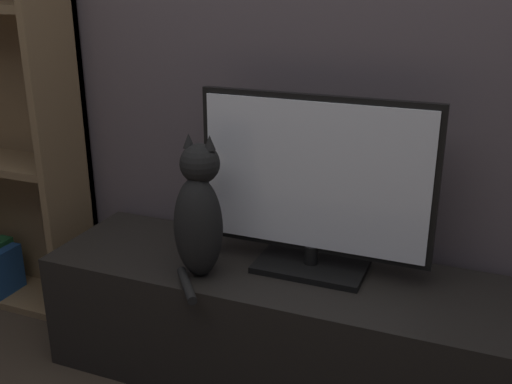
# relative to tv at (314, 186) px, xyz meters

# --- Properties ---
(tv_stand) EXTENTS (1.53, 0.47, 0.41)m
(tv_stand) POSITION_rel_tv_xyz_m (-0.11, -0.05, -0.49)
(tv_stand) COLOR black
(tv_stand) RESTS_ON ground_plane
(tv) EXTENTS (0.75, 0.21, 0.57)m
(tv) POSITION_rel_tv_xyz_m (0.00, 0.00, 0.00)
(tv) COLOR black
(tv) RESTS_ON tv_stand
(cat) EXTENTS (0.16, 0.28, 0.46)m
(cat) POSITION_rel_tv_xyz_m (-0.32, -0.17, -0.08)
(cat) COLOR black
(cat) RESTS_ON tv_stand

